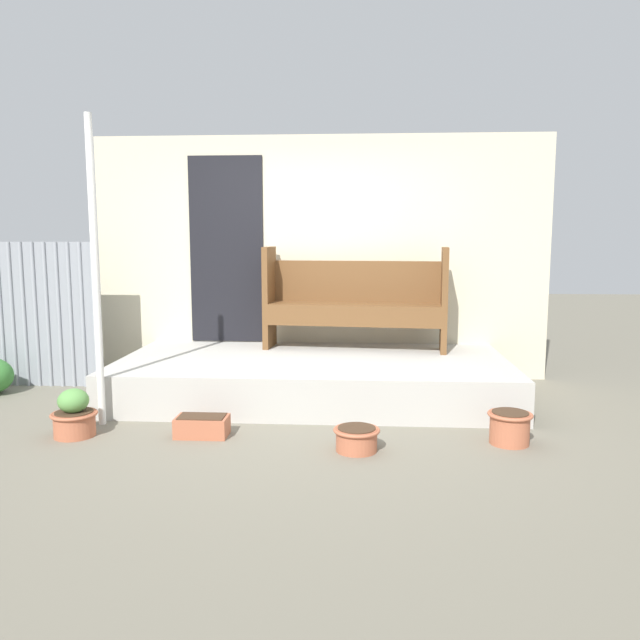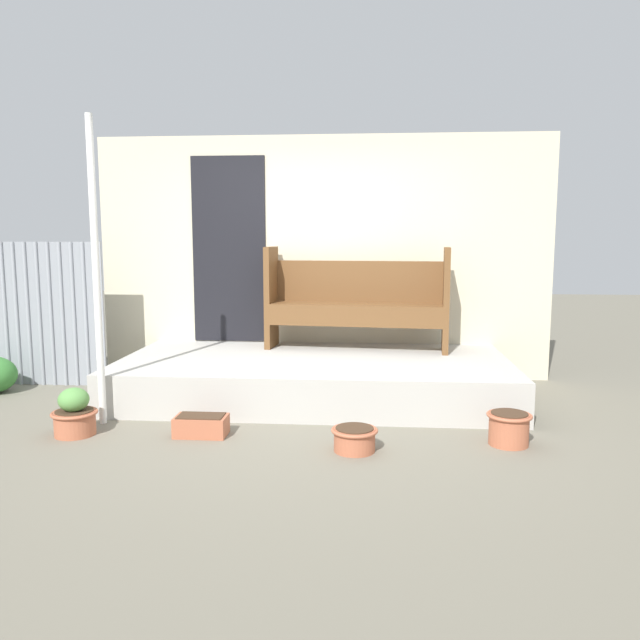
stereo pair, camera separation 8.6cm
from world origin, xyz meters
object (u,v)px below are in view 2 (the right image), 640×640
at_px(bench, 357,297).
at_px(flower_pot_right, 509,427).
at_px(support_post, 96,273).
at_px(flower_pot_left, 74,414).
at_px(flower_pot_middle, 355,438).
at_px(planter_box_rect, 201,425).

xyz_separation_m(bench, flower_pot_right, (1.17, -1.81, -0.78)).
xyz_separation_m(support_post, flower_pot_left, (-0.08, -0.32, -1.08)).
bearing_deg(flower_pot_middle, flower_pot_right, 11.43).
xyz_separation_m(flower_pot_middle, planter_box_rect, (-1.20, 0.26, -0.02)).
xyz_separation_m(flower_pot_left, flower_pot_middle, (2.18, -0.19, -0.07)).
distance_m(support_post, flower_pot_middle, 2.45).
distance_m(flower_pot_middle, flower_pot_right, 1.16).
height_order(support_post, planter_box_rect, support_post).
relative_size(flower_pot_left, flower_pot_right, 1.13).
bearing_deg(flower_pot_right, flower_pot_middle, -168.57).
height_order(flower_pot_middle, planter_box_rect, flower_pot_middle).
height_order(bench, planter_box_rect, bench).
height_order(flower_pot_right, planter_box_rect, flower_pot_right).
xyz_separation_m(support_post, bench, (2.06, 1.53, -0.33)).
distance_m(flower_pot_middle, planter_box_rect, 1.22).
bearing_deg(support_post, planter_box_rect, -15.89).
bearing_deg(planter_box_rect, flower_pot_right, -0.62).
bearing_deg(bench, flower_pot_right, -51.96).
distance_m(support_post, planter_box_rect, 1.49).
xyz_separation_m(bench, planter_box_rect, (-1.16, -1.79, -0.83)).
xyz_separation_m(bench, flower_pot_middle, (0.03, -2.04, -0.82)).
relative_size(bench, flower_pot_left, 5.03).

